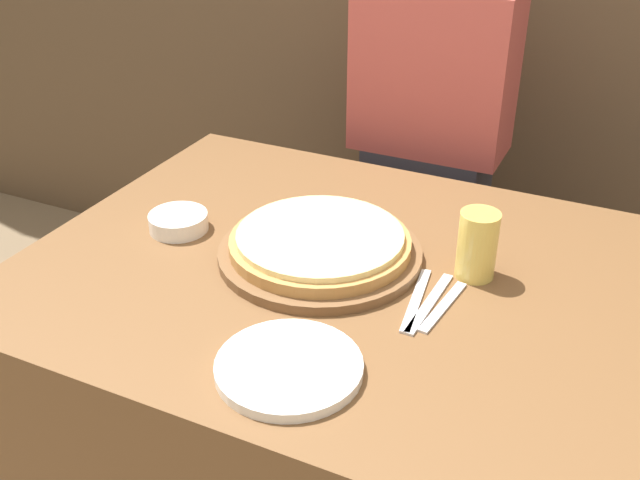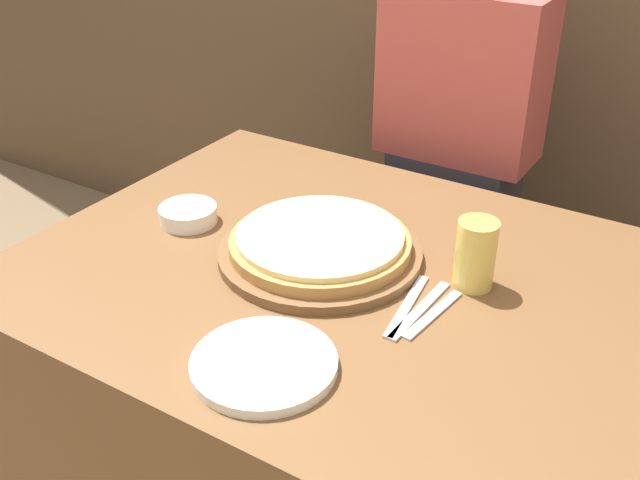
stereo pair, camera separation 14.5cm
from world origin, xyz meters
The scene contains 9 objects.
dining_table centered at (0.00, 0.00, 0.38)m, with size 1.22×0.95×0.75m.
pizza_on_board centered at (-0.06, 0.01, 0.78)m, with size 0.40×0.40×0.06m.
beer_glass centered at (0.23, 0.08, 0.82)m, with size 0.07×0.07×0.13m.
dinner_plate centered at (0.04, -0.32, 0.76)m, with size 0.23×0.23×0.02m.
side_bowl centered at (-0.38, -0.01, 0.77)m, with size 0.12×0.12×0.04m.
fork centered at (0.16, -0.05, 0.75)m, with size 0.05×0.21×0.00m.
dinner_knife centered at (0.19, -0.05, 0.75)m, with size 0.03×0.21×0.00m.
spoon centered at (0.21, -0.05, 0.75)m, with size 0.04×0.18×0.00m.
diner_person centered at (-0.06, 0.68, 0.66)m, with size 0.40×0.20×1.34m.
Camera 1 is at (0.48, -1.12, 1.51)m, focal length 42.00 mm.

